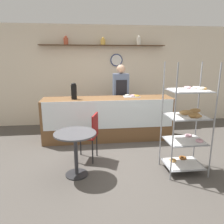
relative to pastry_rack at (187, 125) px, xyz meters
The scene contains 9 objects.
ground_plane 1.46m from the pastry_rack, 154.37° to the left, with size 14.00×14.00×0.00m, color #4C4742.
back_wall 3.22m from the pastry_rack, 110.31° to the left, with size 10.00×0.30×2.70m.
display_counter 2.01m from the pastry_rack, 123.76° to the left, with size 2.93×0.65×0.97m.
pastry_rack is the anchor object (origin of this frame).
person_worker 2.28m from the pastry_rack, 108.76° to the left, with size 0.38×0.23×1.69m.
cafe_table 1.81m from the pastry_rack, behind, with size 0.66×0.66×0.72m.
cafe_chair 1.67m from the pastry_rack, 158.56° to the left, with size 0.47×0.47×0.88m.
coffee_carafe 2.47m from the pastry_rack, 139.30° to the left, with size 0.12×0.12×0.36m.
donut_tray_counter 1.83m from the pastry_rack, 106.79° to the left, with size 0.37×0.25×0.05m.
Camera 1 is at (-0.50, -3.70, 1.86)m, focal length 35.00 mm.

